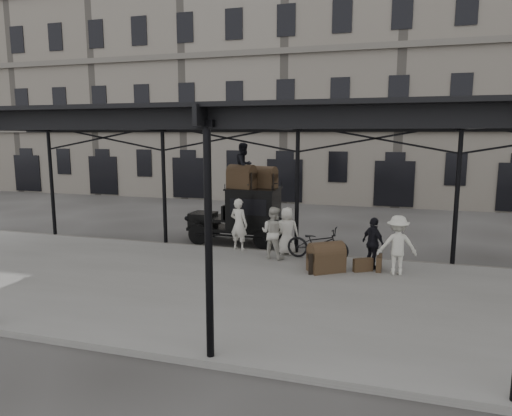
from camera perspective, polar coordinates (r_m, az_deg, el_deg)
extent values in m
plane|color=#383533|center=(14.05, 3.38, -8.11)|extent=(120.00, 120.00, 0.00)
cube|color=slate|center=(12.19, 1.19, -10.46)|extent=(28.00, 8.00, 0.15)
cylinder|color=black|center=(20.03, -24.17, 2.57)|extent=(0.14, 0.14, 4.30)
cylinder|color=black|center=(15.51, 5.15, 1.64)|extent=(0.14, 0.14, 4.30)
cylinder|color=black|center=(8.13, -5.92, -5.25)|extent=(0.14, 0.14, 4.30)
cube|color=black|center=(15.38, 5.28, 10.28)|extent=(22.00, 0.10, 0.45)
cube|color=black|center=(7.89, -6.21, 11.38)|extent=(22.00, 0.10, 0.45)
cube|color=black|center=(11.78, 1.66, 11.50)|extent=(22.50, 9.00, 0.08)
cube|color=silver|center=(11.78, 1.66, 11.84)|extent=(18.00, 7.00, 0.04)
cube|color=slate|center=(31.35, 11.31, 14.17)|extent=(64.00, 8.00, 14.00)
cylinder|color=black|center=(17.57, -7.22, -3.30)|extent=(0.80, 0.10, 0.80)
cylinder|color=black|center=(18.87, -5.46, -2.41)|extent=(0.80, 0.10, 0.80)
cylinder|color=black|center=(16.71, 0.98, -3.88)|extent=(0.80, 0.10, 0.80)
cylinder|color=black|center=(18.07, 2.21, -2.89)|extent=(0.80, 0.10, 0.80)
cube|color=black|center=(17.74, -2.59, -2.62)|extent=(3.60, 1.25, 0.12)
cube|color=black|center=(18.17, -6.63, -1.43)|extent=(0.90, 1.00, 0.55)
cube|color=black|center=(18.35, -7.98, -1.35)|extent=(0.06, 0.70, 0.55)
cube|color=black|center=(17.85, -4.27, -1.25)|extent=(0.70, 1.30, 0.10)
cube|color=black|center=(17.37, -0.27, -0.18)|extent=(1.80, 1.45, 1.55)
cube|color=black|center=(16.65, -1.00, 0.11)|extent=(1.40, 0.02, 0.60)
cube|color=black|center=(17.26, -0.28, 2.44)|extent=(1.90, 1.55, 0.06)
imported|color=beige|center=(15.99, -2.16, -2.05)|extent=(0.76, 0.59, 1.82)
imported|color=beige|center=(14.89, 2.14, -3.11)|extent=(0.95, 0.81, 1.71)
imported|color=silver|center=(15.45, 3.90, -2.86)|extent=(0.85, 0.62, 1.61)
imported|color=black|center=(14.21, 14.46, -4.28)|extent=(0.91, 0.94, 1.57)
imported|color=beige|center=(13.81, 17.25, -4.45)|extent=(1.22, 0.83, 1.73)
imported|color=black|center=(14.98, 7.72, -4.37)|extent=(2.10, 0.91, 1.07)
imported|color=black|center=(17.19, -1.50, 5.34)|extent=(0.88, 0.99, 1.69)
cube|color=brown|center=(14.61, 8.53, -5.89)|extent=(0.69, 0.57, 0.50)
cube|color=#452D20|center=(14.21, 15.13, -6.64)|extent=(0.16, 0.60, 0.45)
cube|color=#452D20|center=(13.98, 13.23, -6.94)|extent=(0.59, 0.43, 0.40)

